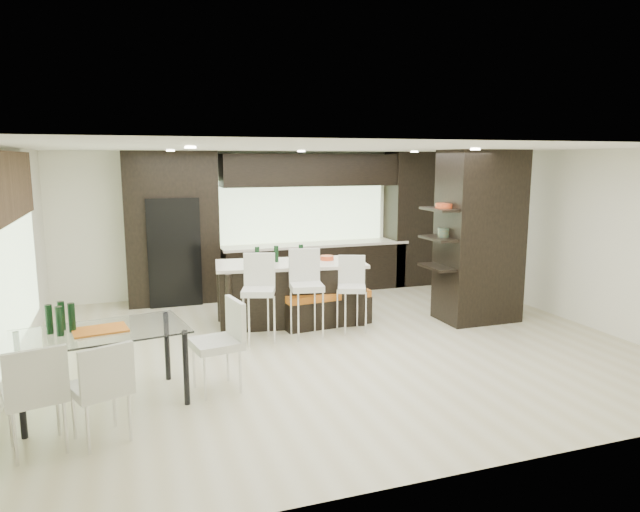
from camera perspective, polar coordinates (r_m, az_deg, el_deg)
name	(u,v)px	position (r m, az deg, el deg)	size (l,w,h in m)	color
ground	(334,343)	(8.11, 1.41, -8.72)	(8.00, 8.00, 0.00)	beige
back_wall	(271,222)	(11.11, -4.93, 3.40)	(8.00, 0.02, 2.70)	white
left_wall	(6,266)	(7.42, -28.88, -0.92)	(0.02, 7.00, 2.70)	white
right_wall	(569,236)	(9.92, 23.64, 1.87)	(0.02, 7.00, 2.70)	white
ceiling	(335,148)	(7.70, 1.49, 10.73)	(8.00, 7.00, 0.02)	white
window_left	(13,263)	(7.60, -28.34, -0.64)	(0.04, 3.20, 1.90)	#B2D199
window_back	(301,211)	(11.21, -1.91, 4.52)	(3.40, 0.04, 1.20)	#B2D199
stone_accent	(9,186)	(7.51, -28.67, 6.14)	(0.08, 3.00, 0.80)	brown
ceiling_spots	(328,150)	(7.93, 0.84, 10.55)	(4.00, 3.00, 0.02)	white
back_cabinetry	(301,223)	(10.93, -1.95, 3.33)	(6.80, 0.68, 2.70)	black
refrigerator	(173,250)	(10.48, -14.49, 0.54)	(0.90, 0.68, 1.90)	black
partition_column	(479,236)	(9.35, 15.65, 1.89)	(1.20, 0.80, 2.70)	black
kitchen_island	(291,292)	(9.03, -2.94, -3.63)	(2.31, 0.99, 0.96)	black
stool_left	(259,307)	(8.08, -6.16, -5.11)	(0.44, 0.44, 1.01)	beige
stool_mid	(307,302)	(8.26, -1.34, -4.66)	(0.45, 0.45, 1.03)	beige
stool_right	(351,302)	(8.53, 3.17, -4.60)	(0.40, 0.40, 0.91)	beige
bench	(325,308)	(8.93, 0.51, -5.19)	(1.39, 0.53, 0.53)	black
floor_vase	(445,280)	(9.62, 12.40, -2.33)	(0.44, 0.44, 1.19)	#3D4A34
dining_table	(103,368)	(6.46, -20.90, -10.45)	(1.69, 0.95, 0.81)	white
chair_near	(100,395)	(5.70, -21.13, -12.81)	(0.48, 0.48, 0.88)	beige
chair_far	(36,401)	(5.74, -26.56, -12.84)	(0.50, 0.50, 0.92)	beige
chair_end	(216,350)	(6.49, -10.33, -9.24)	(0.51, 0.51, 0.94)	beige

